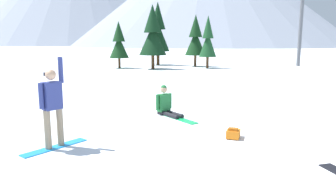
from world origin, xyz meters
name	(u,v)px	position (x,y,z in m)	size (l,w,h in m)	color
snowboarder_midground	(53,106)	(-2.66, 3.59, 1.00)	(1.39, 1.25, 2.10)	#1E8CD8
snowboarder_background	(167,105)	(0.50, 6.35, 0.35)	(1.11, 1.75, 1.01)	black
backpack_orange	(233,133)	(1.73, 3.54, 0.12)	(0.50, 0.55, 0.28)	orange
pine_tree_tall	(158,31)	(3.76, 29.22, 3.57)	(2.46, 2.46, 6.55)	#472D19
pine_tree_slender	(153,34)	(2.53, 24.31, 3.12)	(2.47, 2.47, 5.72)	#472D19
pine_tree_short	(119,43)	(-0.43, 25.84, 2.36)	(1.79, 1.79, 4.32)	#472D19
pine_tree_broad	(208,40)	(7.64, 24.22, 2.63)	(1.60, 1.60, 4.83)	#472D19
pine_tree_leaning	(196,38)	(7.10, 26.50, 2.77)	(2.06, 2.06, 5.08)	#472D19
ski_lift_tower	(302,11)	(17.62, 25.17, 5.46)	(3.23, 0.36, 9.54)	#595B60
peak_east_ridge	(269,15)	(137.27, 254.90, 25.35)	(123.76, 123.76, 48.52)	#9EA3B2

